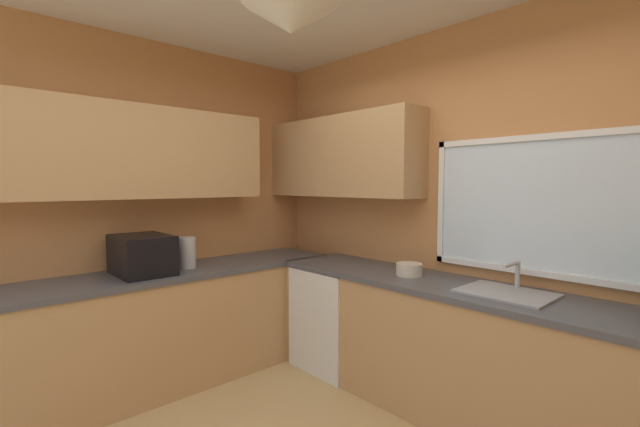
% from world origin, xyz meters
% --- Properties ---
extents(room_shell, '(4.04, 3.38, 2.78)m').
position_xyz_m(room_shell, '(-0.38, 0.45, 1.80)').
color(room_shell, '#C6844C').
rests_on(room_shell, ground_plane).
extents(counter_run_left, '(0.65, 2.99, 0.89)m').
position_xyz_m(counter_run_left, '(-1.65, 0.00, 0.45)').
color(counter_run_left, tan).
rests_on(counter_run_left, ground_plane).
extents(counter_run_back, '(3.13, 0.65, 0.89)m').
position_xyz_m(counter_run_back, '(0.21, 1.32, 0.45)').
color(counter_run_back, tan).
rests_on(counter_run_back, ground_plane).
extents(dishwasher, '(0.60, 0.60, 0.85)m').
position_xyz_m(dishwasher, '(-0.99, 1.29, 0.42)').
color(dishwasher, white).
rests_on(dishwasher, ground_plane).
extents(microwave, '(0.48, 0.36, 0.29)m').
position_xyz_m(microwave, '(-1.65, -0.11, 1.04)').
color(microwave, black).
rests_on(microwave, counter_run_left).
extents(kettle, '(0.13, 0.13, 0.25)m').
position_xyz_m(kettle, '(-1.63, 0.24, 1.02)').
color(kettle, '#B7B7BC').
rests_on(kettle, counter_run_left).
extents(sink_assembly, '(0.52, 0.40, 0.19)m').
position_xyz_m(sink_assembly, '(0.42, 1.33, 0.91)').
color(sink_assembly, '#9EA0A5').
rests_on(sink_assembly, counter_run_back).
extents(bowl, '(0.19, 0.19, 0.09)m').
position_xyz_m(bowl, '(-0.28, 1.32, 0.94)').
color(bowl, beige).
rests_on(bowl, counter_run_back).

